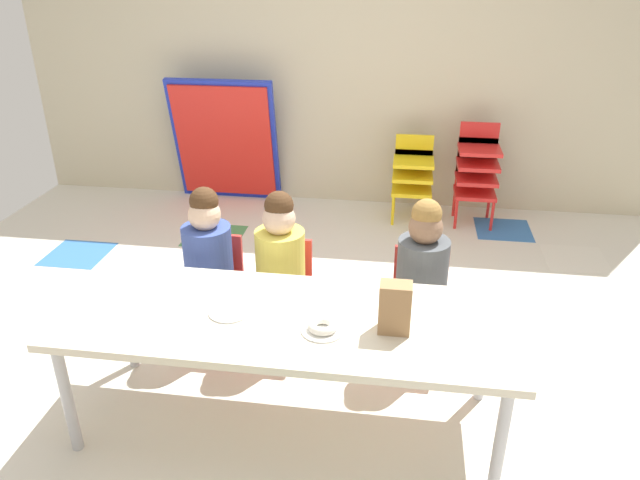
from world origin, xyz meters
name	(u,v)px	position (x,y,z in m)	size (l,w,h in m)	color
ground_plane	(297,348)	(0.00, 0.00, -0.01)	(5.46, 4.60, 0.02)	silver
back_wall	(345,58)	(0.00, 2.30, 1.22)	(5.46, 0.10, 2.45)	beige
craft_table	(286,325)	(0.07, -0.58, 0.54)	(1.96, 0.72, 0.59)	beige
seated_child_near_camera	(208,253)	(-0.47, 0.01, 0.55)	(0.32, 0.31, 0.92)	red
seated_child_middle_seat	(280,258)	(-0.08, 0.01, 0.55)	(0.32, 0.31, 0.92)	red
seated_child_far_right	(422,268)	(0.66, 0.01, 0.55)	(0.33, 0.33, 0.92)	red
kid_chair_yellow_stack	(413,172)	(0.61, 1.94, 0.40)	(0.32, 0.30, 0.68)	yellow
kid_chair_red_stack	(477,168)	(1.11, 1.94, 0.46)	(0.32, 0.30, 0.80)	red
folded_activity_table	(225,142)	(-1.00, 2.10, 0.54)	(0.90, 0.29, 1.09)	#1E33BF
paper_bag_brown	(395,308)	(0.53, -0.63, 0.70)	(0.13, 0.09, 0.22)	#9E754C
paper_plate_near_edge	(323,330)	(0.24, -0.67, 0.59)	(0.18, 0.18, 0.01)	white
paper_plate_center_table	(229,312)	(-0.18, -0.59, 0.59)	(0.18, 0.18, 0.01)	white
donut_powdered_on_plate	(323,326)	(0.24, -0.67, 0.61)	(0.12, 0.12, 0.04)	white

